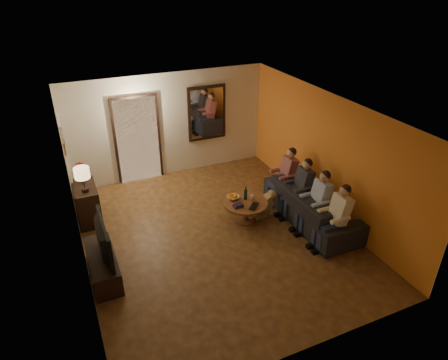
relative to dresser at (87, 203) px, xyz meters
name	(u,v)px	position (x,y,z in m)	size (l,w,h in m)	color
floor	(216,235)	(2.25, -1.62, -0.40)	(5.00, 6.00, 0.01)	#472813
ceiling	(215,111)	(2.25, -1.62, 2.20)	(5.00, 6.00, 0.01)	white
back_wall	(169,126)	(2.25, 1.38, 0.90)	(5.00, 0.02, 2.60)	beige
front_wall	(308,282)	(2.25, -4.62, 0.90)	(5.00, 0.02, 2.60)	beige
left_wall	(75,207)	(-0.25, -1.62, 0.90)	(0.02, 6.00, 2.60)	beige
right_wall	(326,155)	(4.75, -1.62, 0.90)	(0.02, 6.00, 2.60)	beige
orange_accent	(326,155)	(4.74, -1.62, 0.90)	(0.01, 6.00, 2.60)	orange
kitchen_doorway	(138,140)	(1.45, 1.36, 0.65)	(1.00, 0.06, 2.10)	#FFE0A5
door_trim	(138,141)	(1.45, 1.35, 0.65)	(1.12, 0.04, 2.22)	black
fridge_glimpse	(148,144)	(1.70, 1.37, 0.50)	(0.45, 0.03, 1.70)	silver
mirror_frame	(207,113)	(3.25, 1.34, 1.10)	(1.00, 0.05, 1.40)	black
mirror_glass	(207,113)	(3.25, 1.31, 1.10)	(0.86, 0.02, 1.26)	white
white_door	(68,165)	(-0.21, 0.68, 0.62)	(0.06, 0.85, 2.04)	white
framed_art	(64,147)	(-0.22, -0.32, 1.45)	(0.03, 0.28, 0.24)	#B28C33
art_canvas	(65,147)	(-0.21, -0.32, 1.45)	(0.01, 0.22, 0.18)	brown
dresser	(87,203)	(0.00, 0.00, 0.00)	(0.45, 0.90, 0.80)	black
table_lamp	(83,180)	(0.00, -0.22, 0.67)	(0.30, 0.30, 0.54)	beige
flower_vase	(81,173)	(0.00, 0.22, 0.62)	(0.14, 0.14, 0.44)	red
tv_stand	(103,265)	(0.00, -1.90, -0.18)	(0.45, 1.31, 0.44)	black
tv	(98,240)	(0.00, -1.90, 0.37)	(0.15, 1.15, 0.66)	black
sofa	(311,205)	(4.29, -1.90, -0.04)	(0.96, 2.46, 0.72)	black
person_a	(336,219)	(4.19, -2.80, 0.20)	(0.60, 0.40, 1.20)	tan
person_b	(317,203)	(4.19, -2.20, 0.20)	(0.60, 0.40, 1.20)	tan
person_c	(300,190)	(4.19, -1.60, 0.20)	(0.60, 0.40, 1.20)	tan
person_d	(285,177)	(4.19, -1.00, 0.20)	(0.60, 0.40, 1.20)	tan
dog	(264,204)	(3.46, -1.35, -0.12)	(0.56, 0.24, 0.56)	olive
coffee_table	(245,211)	(3.02, -1.36, -0.18)	(0.93, 0.93, 0.45)	brown
bowl	(233,198)	(2.84, -1.14, 0.08)	(0.26, 0.26, 0.06)	white
oranges	(233,195)	(2.84, -1.14, 0.15)	(0.20, 0.20, 0.08)	orange
wine_bottle	(246,193)	(3.07, -1.26, 0.20)	(0.07, 0.07, 0.31)	black
wine_glass	(252,197)	(3.20, -1.31, 0.10)	(0.06, 0.06, 0.10)	silver
book_stack	(238,205)	(2.80, -1.46, 0.08)	(0.20, 0.15, 0.07)	black
laptop	(256,207)	(3.12, -1.64, 0.06)	(0.33, 0.21, 0.03)	black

